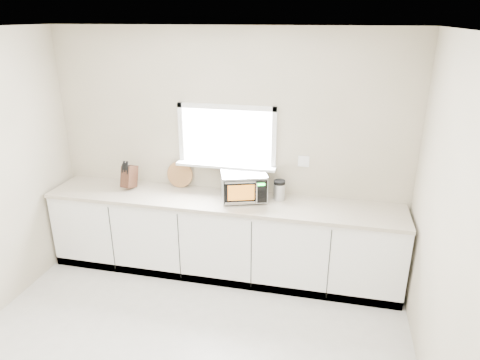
# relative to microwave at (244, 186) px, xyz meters

# --- Properties ---
(back_wall) EXTENTS (4.00, 0.17, 2.70)m
(back_wall) POSITION_rel_microwave_xyz_m (-0.24, 0.25, 0.28)
(back_wall) COLOR beige
(back_wall) RESTS_ON ground
(cabinets) EXTENTS (3.92, 0.60, 0.88)m
(cabinets) POSITION_rel_microwave_xyz_m (-0.24, -0.05, -0.64)
(cabinets) COLOR white
(cabinets) RESTS_ON ground
(countertop) EXTENTS (3.92, 0.64, 0.04)m
(countertop) POSITION_rel_microwave_xyz_m (-0.24, -0.06, -0.18)
(countertop) COLOR beige
(countertop) RESTS_ON cabinets
(microwave) EXTENTS (0.56, 0.50, 0.30)m
(microwave) POSITION_rel_microwave_xyz_m (0.00, 0.00, 0.00)
(microwave) COLOR black
(microwave) RESTS_ON countertop
(knife_block) EXTENTS (0.14, 0.25, 0.35)m
(knife_block) POSITION_rel_microwave_xyz_m (-1.35, 0.02, -0.01)
(knife_block) COLOR #472819
(knife_block) RESTS_ON countertop
(cutting_board) EXTENTS (0.30, 0.07, 0.30)m
(cutting_board) POSITION_rel_microwave_xyz_m (-0.80, 0.19, -0.01)
(cutting_board) COLOR #9F783D
(cutting_board) RESTS_ON countertop
(coffee_grinder) EXTENTS (0.13, 0.13, 0.22)m
(coffee_grinder) POSITION_rel_microwave_xyz_m (0.38, 0.08, -0.05)
(coffee_grinder) COLOR #B8BBC0
(coffee_grinder) RESTS_ON countertop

